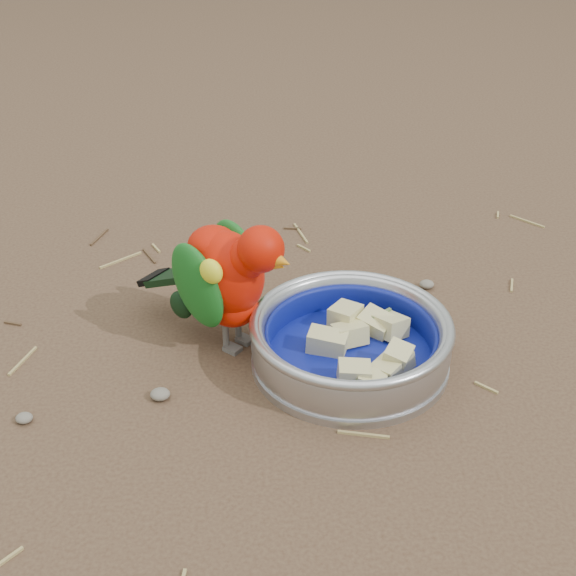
{
  "coord_description": "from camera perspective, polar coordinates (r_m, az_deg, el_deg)",
  "views": [
    {
      "loc": [
        -0.06,
        -0.71,
        0.58
      ],
      "look_at": [
        -0.03,
        0.09,
        0.08
      ],
      "focal_mm": 50.0,
      "sensor_mm": 36.0,
      "label": 1
    }
  ],
  "objects": [
    {
      "name": "ground_debris",
      "position": [
        0.96,
        -0.62,
        -4.92
      ],
      "size": [
        0.9,
        0.8,
        0.01
      ],
      "primitive_type": null,
      "color": "tan",
      "rests_on": "ground"
    },
    {
      "name": "ground",
      "position": [
        0.92,
        1.88,
        -7.2
      ],
      "size": [
        60.0,
        60.0,
        0.0
      ],
      "primitive_type": "plane",
      "color": "#4E3828"
    },
    {
      "name": "bowl_wall",
      "position": [
        0.94,
        4.49,
        -3.54
      ],
      "size": [
        0.23,
        0.23,
        0.04
      ],
      "primitive_type": null,
      "color": "#B2B2BA",
      "rests_on": "food_bowl"
    },
    {
      "name": "fruit_wedges",
      "position": [
        0.94,
        4.47,
        -3.88
      ],
      "size": [
        0.14,
        0.14,
        0.03
      ],
      "primitive_type": null,
      "color": "#D2C784",
      "rests_on": "food_bowl"
    },
    {
      "name": "lory_parrot",
      "position": [
        0.95,
        -4.33,
        0.27
      ],
      "size": [
        0.22,
        0.21,
        0.17
      ],
      "primitive_type": null,
      "rotation": [
        0.0,
        0.0,
        -2.25
      ],
      "color": "#C11302",
      "rests_on": "ground"
    },
    {
      "name": "food_bowl",
      "position": [
        0.95,
        4.42,
        -5.01
      ],
      "size": [
        0.23,
        0.23,
        0.02
      ],
      "primitive_type": "cylinder",
      "color": "#B2B2BA",
      "rests_on": "ground"
    }
  ]
}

